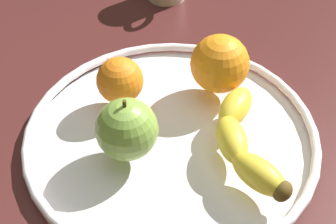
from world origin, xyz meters
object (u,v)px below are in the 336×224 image
at_px(banana, 240,141).
at_px(orange_back_right, 117,80).
at_px(apple, 123,129).
at_px(orange_front_right, 217,64).
at_px(fruit_bowl, 168,134).

distance_m(banana, orange_back_right, 0.18).
height_order(apple, orange_front_right, apple).
bearing_deg(apple, banana, 90.44).
bearing_deg(orange_back_right, banana, 58.74).
xyz_separation_m(fruit_bowl, banana, (0.04, 0.09, 0.03)).
relative_size(fruit_bowl, apple, 4.56).
bearing_deg(fruit_bowl, orange_back_right, -130.26).
bearing_deg(orange_back_right, fruit_bowl, 49.74).
bearing_deg(banana, orange_back_right, -129.67).
height_order(banana, orange_front_right, orange_front_right).
height_order(fruit_bowl, orange_front_right, orange_front_right).
bearing_deg(orange_front_right, orange_back_right, -79.05).
xyz_separation_m(apple, orange_front_right, (-0.12, 0.12, 0.00)).
bearing_deg(fruit_bowl, orange_front_right, 142.25).
bearing_deg(orange_back_right, orange_front_right, 100.95).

